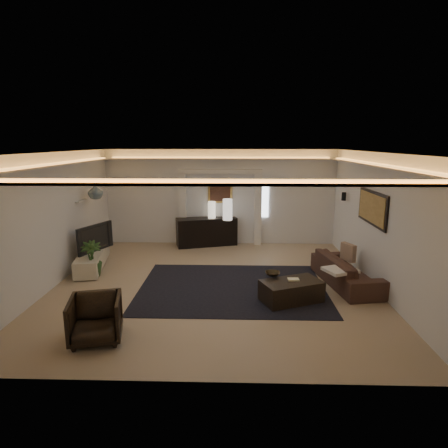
{
  "coord_description": "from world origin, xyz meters",
  "views": [
    {
      "loc": [
        0.45,
        -7.9,
        3.12
      ],
      "look_at": [
        0.2,
        0.6,
        1.25
      ],
      "focal_mm": 30.11,
      "sensor_mm": 36.0,
      "label": 1
    }
  ],
  "objects_px": {
    "console": "(207,232)",
    "armchair": "(96,319)",
    "coffee_table": "(291,291)",
    "sofa": "(346,271)"
  },
  "relations": [
    {
      "from": "console",
      "to": "sofa",
      "type": "xyz_separation_m",
      "value": [
        3.34,
        -3.16,
        -0.09
      ]
    },
    {
      "from": "sofa",
      "to": "coffee_table",
      "type": "bearing_deg",
      "value": 115.83
    },
    {
      "from": "coffee_table",
      "to": "console",
      "type": "bearing_deg",
      "value": 93.24
    },
    {
      "from": "coffee_table",
      "to": "armchair",
      "type": "xyz_separation_m",
      "value": [
        -3.33,
        -1.6,
        0.16
      ]
    },
    {
      "from": "console",
      "to": "armchair",
      "type": "bearing_deg",
      "value": -119.32
    },
    {
      "from": "console",
      "to": "coffee_table",
      "type": "relative_size",
      "value": 1.55
    },
    {
      "from": "console",
      "to": "armchair",
      "type": "relative_size",
      "value": 2.26
    },
    {
      "from": "console",
      "to": "sofa",
      "type": "bearing_deg",
      "value": -59.47
    },
    {
      "from": "console",
      "to": "armchair",
      "type": "distance_m",
      "value": 5.87
    },
    {
      "from": "sofa",
      "to": "coffee_table",
      "type": "distance_m",
      "value": 1.66
    }
  ]
}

